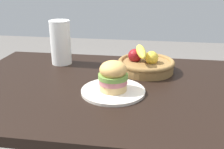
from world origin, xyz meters
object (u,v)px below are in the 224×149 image
plate (113,91)px  sandwich (113,76)px  fruit_basket (145,63)px  paper_towel_roll (61,42)px

plate → sandwich: sandwich is taller
fruit_basket → paper_towel_roll: (-0.47, 0.06, 0.08)m
sandwich → plate: bearing=104.0°
sandwich → paper_towel_roll: paper_towel_roll is taller
paper_towel_roll → fruit_basket: bearing=-7.2°
sandwich → fruit_basket: size_ratio=0.44×
sandwich → paper_towel_roll: bearing=135.2°
plate → paper_towel_roll: bearing=135.2°
fruit_basket → paper_towel_roll: 0.48m
plate → fruit_basket: (0.13, 0.28, 0.04)m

